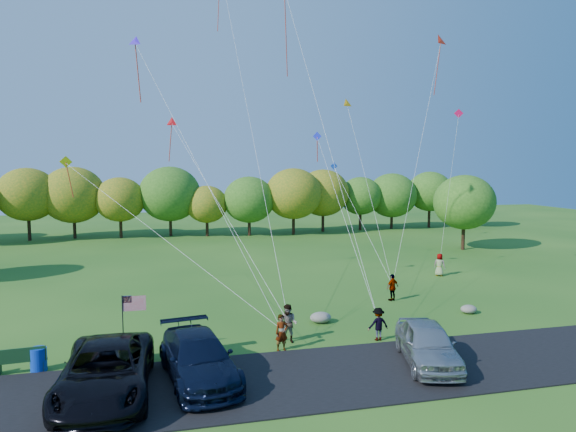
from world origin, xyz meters
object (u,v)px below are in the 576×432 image
flyer_b (288,324)px  flyer_d (392,287)px  minivan_navy (199,358)px  trash_barrel (39,359)px  flyer_a (282,333)px  flyer_c (378,324)px  park_bench (20,360)px  flyer_e (440,265)px  minivan_silver (427,343)px  minivan_dark (106,371)px

flyer_b → flyer_d: bearing=72.6°
minivan_navy → trash_barrel: size_ratio=6.15×
flyer_a → flyer_b: (0.56, 0.99, 0.08)m
minivan_navy → flyer_b: bearing=28.6°
flyer_c → park_bench: (-15.82, -0.27, -0.22)m
flyer_a → park_bench: flyer_a is taller
flyer_e → park_bench: flyer_e is taller
minivan_navy → trash_barrel: (-6.38, 2.54, -0.45)m
flyer_b → flyer_d: flyer_b is taller
flyer_b → trash_barrel: size_ratio=1.89×
minivan_silver → flyer_b: (-5.10, 4.08, -0.01)m
minivan_dark → trash_barrel: (-2.99, 3.25, -0.52)m
flyer_e → minivan_dark: bearing=82.8°
trash_barrel → minivan_dark: bearing=-47.3°
flyer_b → flyer_e: size_ratio=1.07×
flyer_d → minivan_navy: bearing=13.0°
minivan_dark → flyer_e: (22.53, 15.67, -0.15)m
minivan_navy → flyer_a: 4.61m
minivan_silver → trash_barrel: 16.28m
minivan_navy → flyer_d: minivan_navy is taller
minivan_silver → flyer_a: (-5.66, 3.09, -0.09)m
minivan_silver → park_bench: 16.90m
minivan_silver → minivan_dark: bearing=-165.6°
minivan_silver → park_bench: size_ratio=2.60×
minivan_silver → flyer_c: (-0.79, 3.35, -0.13)m
minivan_silver → flyer_b: bearing=155.5°
minivan_silver → flyer_a: minivan_silver is taller
flyer_a → flyer_c: 4.88m
flyer_a → trash_barrel: 10.30m
minivan_dark → minivan_navy: size_ratio=1.14×
minivan_silver → flyer_a: size_ratio=3.04×
flyer_a → minivan_dark: bearing=-165.9°
minivan_navy → flyer_e: (19.14, 14.97, -0.07)m
minivan_silver → park_bench: (-16.62, 3.07, -0.35)m
flyer_e → flyer_b: bearing=86.2°
minivan_dark → trash_barrel: size_ratio=6.99×
trash_barrel → flyer_a: bearing=-0.6°
flyer_b → trash_barrel: 10.90m
minivan_navy → flyer_d: 15.60m
flyer_a → flyer_d: 11.00m
flyer_c → minivan_dark: bearing=12.5°
flyer_d → flyer_e: bearing=-162.1°
minivan_navy → minivan_silver: bearing=-12.8°
minivan_silver → flyer_c: minivan_silver is taller
minivan_silver → flyer_d: minivan_silver is taller
flyer_c → flyer_b: bearing=-12.7°
flyer_c → flyer_d: size_ratio=0.95×
minivan_dark → minivan_silver: 12.97m
minivan_navy → flyer_e: minivan_navy is taller
flyer_a → flyer_b: size_ratio=0.92×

